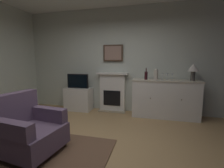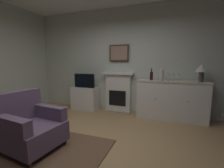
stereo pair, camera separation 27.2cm
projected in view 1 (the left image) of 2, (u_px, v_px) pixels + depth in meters
The scene contains 15 objects.
ground_plane at pixel (91, 156), 2.38m from camera, with size 5.67×4.53×0.10m, color tan.
wall_rear at pixel (120, 61), 4.31m from camera, with size 5.67×0.06×2.86m, color silver.
area_rug at pixel (36, 159), 2.21m from camera, with size 2.02×1.59×0.02m, color brown.
fireplace_unit at pixel (113, 92), 4.36m from camera, with size 0.87×0.30×1.10m.
framed_picture at pixel (113, 53), 4.25m from camera, with size 0.55×0.04×0.45m.
sideboard_cabinet at pixel (165, 99), 3.86m from camera, with size 1.62×0.49×0.95m.
table_lamp at pixel (193, 69), 3.61m from camera, with size 0.26×0.26×0.40m.
wine_bottle at pixel (146, 75), 3.85m from camera, with size 0.08×0.08×0.29m.
wine_glass_left at pixel (163, 75), 3.77m from camera, with size 0.07×0.07×0.16m.
wine_glass_center at pixel (167, 75), 3.78m from camera, with size 0.07×0.07×0.16m.
wine_glass_right at pixel (172, 75), 3.70m from camera, with size 0.07×0.07×0.16m.
vase_decorative at pixel (156, 74), 3.79m from camera, with size 0.11×0.11×0.28m.
tv_cabinet at pixel (79, 99), 4.47m from camera, with size 0.75×0.42×0.65m.
tv_set at pixel (78, 81), 4.37m from camera, with size 0.62×0.07×0.40m.
armchair at pixel (28, 129), 2.31m from camera, with size 0.89×0.85×0.92m.
Camera 1 is at (0.85, -2.05, 1.38)m, focal length 24.71 mm.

